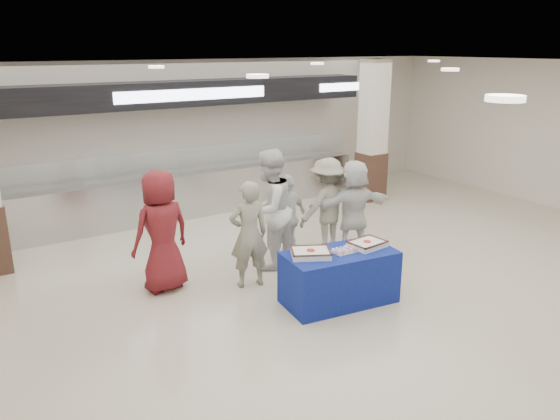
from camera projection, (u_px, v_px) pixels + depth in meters
ground at (355, 311)px, 7.46m from camera, size 14.00×14.00×0.00m
serving_line at (190, 161)px, 11.47m from camera, size 8.70×0.85×2.80m
column_right at (373, 134)px, 12.47m from camera, size 0.55×0.55×3.20m
display_table at (339, 277)px, 7.62m from camera, size 1.64×0.97×0.75m
sheet_cake_left at (311, 252)px, 7.35m from camera, size 0.64×0.59×0.11m
sheet_cake_right at (367, 243)px, 7.70m from camera, size 0.52×0.42×0.10m
cupcake_tray at (344, 250)px, 7.51m from camera, size 0.35×0.26×0.06m
civilian_maroon at (161, 231)px, 7.89m from camera, size 0.96×0.71×1.81m
soldier_a at (249, 234)px, 8.03m from camera, size 0.66×0.50×1.63m
chef_tall at (269, 210)px, 8.69m from camera, size 1.16×1.05×1.94m
chef_short at (288, 218)px, 9.03m from camera, size 0.94×0.62×1.49m
soldier_b at (327, 206)px, 9.39m from camera, size 1.10×0.66×1.67m
civilian_white at (353, 207)px, 9.34m from camera, size 1.60×0.80×1.65m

